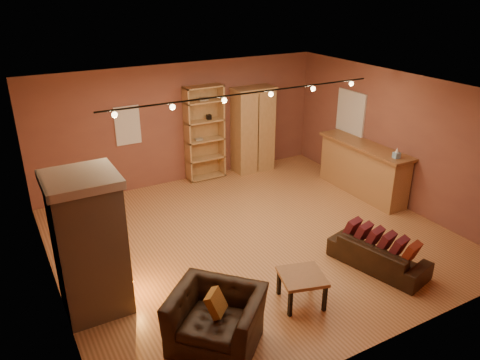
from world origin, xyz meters
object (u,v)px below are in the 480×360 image
bookcase (203,132)px  armoire (253,129)px  fireplace (90,244)px  armchair (216,311)px  coffee_table (302,279)px  loveseat (379,249)px  bar_counter (363,169)px

bookcase → armoire: 1.29m
fireplace → armchair: 2.04m
fireplace → coffee_table: 3.11m
bookcase → loveseat: (0.86, -5.01, -0.81)m
armoire → bar_counter: size_ratio=0.88×
fireplace → armchair: (1.21, -1.55, -0.55)m
armoire → bar_counter: (1.44, -2.43, -0.48)m
fireplace → armoire: (4.80, 3.58, 0.01)m
bar_counter → armchair: size_ratio=1.76×
armoire → loveseat: armoire is taller
armchair → coffee_table: (1.49, 0.14, -0.10)m
bar_counter → coffee_table: bar_counter is taller
fireplace → bar_counter: size_ratio=0.88×
bar_counter → armoire: bearing=120.7°
bookcase → armchair: size_ratio=1.66×
bookcase → loveseat: 5.15m
fireplace → bookcase: (3.52, 3.73, 0.10)m
fireplace → armoire: armoire is taller
bookcase → coffee_table: bearing=-99.1°
armoire → bar_counter: 2.87m
loveseat → bookcase: bearing=-4.5°
armchair → coffee_table: armchair is taller
fireplace → bar_counter: 6.36m
loveseat → coffee_table: bearing=80.3°
bookcase → bar_counter: bookcase is taller
loveseat → fireplace: bearing=59.5°
fireplace → armoire: 5.99m
armoire → armchair: 6.29m
fireplace → loveseat: (4.38, -1.28, -0.71)m
fireplace → bar_counter: (6.24, 1.15, -0.47)m
armchair → coffee_table: bearing=52.1°
bar_counter → coffee_table: bearing=-144.1°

